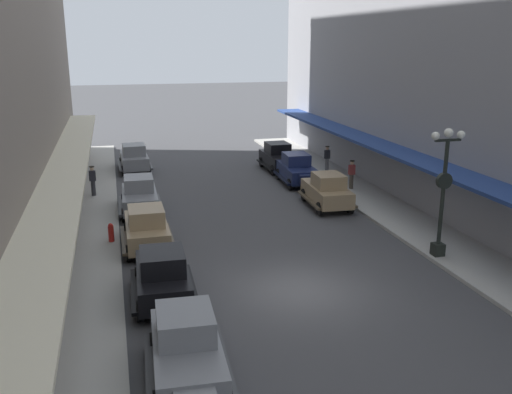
{
  "coord_description": "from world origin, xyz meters",
  "views": [
    {
      "loc": [
        -5.97,
        -17.22,
        8.51
      ],
      "look_at": [
        0.0,
        6.0,
        1.8
      ],
      "focal_mm": 39.29,
      "sensor_mm": 36.0,
      "label": 1
    }
  ],
  "objects": [
    {
      "name": "parked_car_6",
      "position": [
        -4.68,
        0.41,
        0.94
      ],
      "size": [
        2.25,
        4.3,
        1.84
      ],
      "color": "black",
      "rests_on": "ground"
    },
    {
      "name": "parked_car_3",
      "position": [
        4.79,
        18.5,
        0.94
      ],
      "size": [
        2.2,
        4.28,
        1.84
      ],
      "color": "black",
      "rests_on": "ground"
    },
    {
      "name": "fire_hydrant",
      "position": [
        -6.35,
        6.38,
        0.56
      ],
      "size": [
        0.24,
        0.24,
        0.82
      ],
      "color": "#B21E19",
      "rests_on": "sidewalk_left"
    },
    {
      "name": "ground_plane",
      "position": [
        0.0,
        0.0,
        0.0
      ],
      "size": [
        200.0,
        200.0,
        0.0
      ],
      "primitive_type": "plane",
      "color": "#424244"
    },
    {
      "name": "lamp_post_with_clock",
      "position": [
        6.4,
        1.44,
        2.99
      ],
      "size": [
        1.42,
        0.44,
        5.16
      ],
      "color": "black",
      "rests_on": "sidewalk_right"
    },
    {
      "name": "parked_car_0",
      "position": [
        -4.71,
        20.7,
        0.94
      ],
      "size": [
        2.24,
        4.29,
        1.84
      ],
      "color": "slate",
      "rests_on": "ground"
    },
    {
      "name": "sidewalk_right",
      "position": [
        7.5,
        0.0,
        0.07
      ],
      "size": [
        3.0,
        60.0,
        0.15
      ],
      "primitive_type": "cube",
      "color": "#A8A59E",
      "rests_on": "ground"
    },
    {
      "name": "pedestrian_1",
      "position": [
        -7.25,
        14.3,
        1.01
      ],
      "size": [
        0.36,
        0.28,
        1.67
      ],
      "color": "#2D2D33",
      "rests_on": "sidewalk_left"
    },
    {
      "name": "parked_car_5",
      "position": [
        -4.89,
        10.85,
        0.94
      ],
      "size": [
        2.21,
        4.29,
        1.84
      ],
      "color": "slate",
      "rests_on": "ground"
    },
    {
      "name": "pedestrian_2",
      "position": [
        7.33,
        12.12,
        1.01
      ],
      "size": [
        0.36,
        0.28,
        1.67
      ],
      "color": "#4C4238",
      "rests_on": "sidewalk_right"
    },
    {
      "name": "parked_car_1",
      "position": [
        4.81,
        14.61,
        0.94
      ],
      "size": [
        2.29,
        4.31,
        1.84
      ],
      "color": "#19234C",
      "rests_on": "ground"
    },
    {
      "name": "parked_car_2",
      "position": [
        4.74,
        9.42,
        0.94
      ],
      "size": [
        2.29,
        4.31,
        1.84
      ],
      "color": "#997F5B",
      "rests_on": "ground"
    },
    {
      "name": "pedestrian_0",
      "position": [
        7.62,
        16.77,
        1.01
      ],
      "size": [
        0.36,
        0.28,
        1.67
      ],
      "color": "slate",
      "rests_on": "sidewalk_right"
    },
    {
      "name": "pedestrian_3",
      "position": [
        -8.29,
        12.95,
        1.01
      ],
      "size": [
        0.36,
        0.28,
        1.67
      ],
      "color": "slate",
      "rests_on": "sidewalk_left"
    },
    {
      "name": "parked_car_4",
      "position": [
        -4.52,
        -4.42,
        0.94
      ],
      "size": [
        2.3,
        4.31,
        1.84
      ],
      "color": "slate",
      "rests_on": "ground"
    },
    {
      "name": "parked_car_7",
      "position": [
        -4.87,
        5.58,
        0.94
      ],
      "size": [
        2.14,
        4.26,
        1.84
      ],
      "color": "#997F5B",
      "rests_on": "ground"
    },
    {
      "name": "sidewalk_left",
      "position": [
        -7.5,
        0.0,
        0.07
      ],
      "size": [
        3.0,
        60.0,
        0.15
      ],
      "primitive_type": "cube",
      "color": "#A8A59E",
      "rests_on": "ground"
    }
  ]
}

